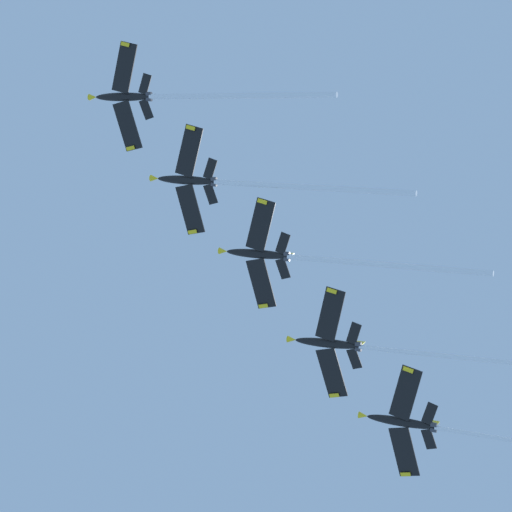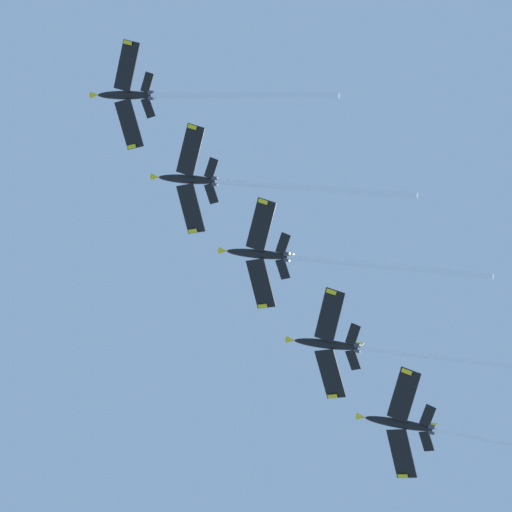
{
  "view_description": "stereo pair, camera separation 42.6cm",
  "coord_description": "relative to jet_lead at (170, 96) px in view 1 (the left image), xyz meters",
  "views": [
    {
      "loc": [
        -36.75,
        7.27,
        1.75
      ],
      "look_at": [
        -59.49,
        -16.24,
        162.51
      ],
      "focal_mm": 65.23,
      "sensor_mm": 36.0,
      "label": 1
    },
    {
      "loc": [
        -36.44,
        6.97,
        1.75
      ],
      "look_at": [
        -59.49,
        -16.24,
        162.51
      ],
      "focal_mm": 65.23,
      "sensor_mm": 36.0,
      "label": 2
    }
  ],
  "objects": [
    {
      "name": "jet_fourth",
      "position": [
        -54.37,
        -5.02,
        -17.93
      ],
      "size": [
        36.26,
        37.26,
        25.28
      ],
      "color": "black"
    },
    {
      "name": "jet_fifth",
      "position": [
        -70.48,
        -6.87,
        -22.26
      ],
      "size": [
        32.22,
        31.97,
        21.71
      ],
      "color": "black"
    },
    {
      "name": "jet_second",
      "position": [
        -18.92,
        -2.27,
        -6.38
      ],
      "size": [
        34.81,
        34.32,
        23.41
      ],
      "color": "black"
    },
    {
      "name": "jet_lead",
      "position": [
        0.0,
        0.0,
        0.0
      ],
      "size": [
        34.06,
        34.37,
        23.09
      ],
      "color": "black"
    },
    {
      "name": "jet_third",
      "position": [
        -36.42,
        -2.48,
        -11.91
      ],
      "size": [
        34.0,
        33.78,
        21.89
      ],
      "color": "black"
    }
  ]
}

